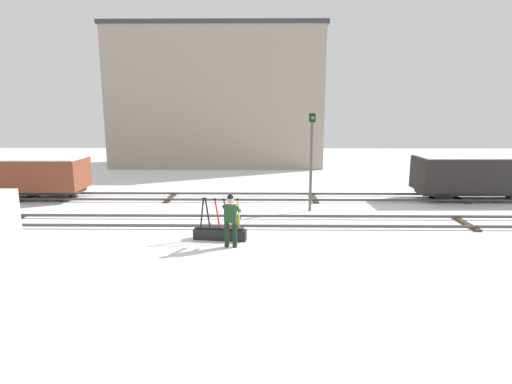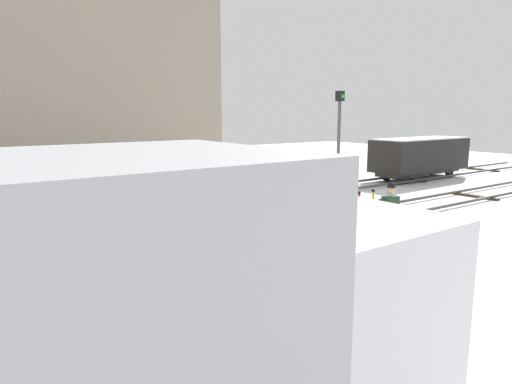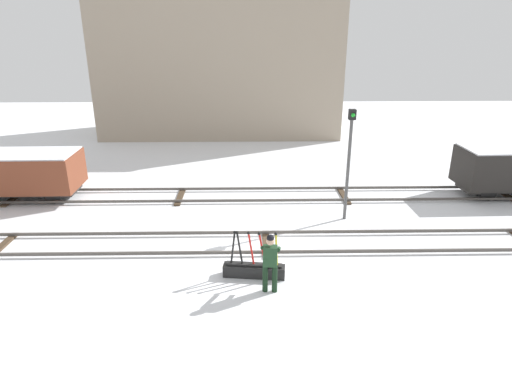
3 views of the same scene
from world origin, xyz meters
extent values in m
plane|color=white|center=(0.00, 0.00, 0.00)|extent=(60.00, 60.00, 0.00)
cube|color=#4C4742|center=(0.00, -0.72, 0.13)|extent=(44.00, 0.07, 0.10)
cube|color=#4C4742|center=(0.00, 0.72, 0.13)|extent=(44.00, 0.07, 0.10)
cube|color=#423323|center=(-8.80, 0.00, 0.04)|extent=(0.24, 1.94, 0.08)
cube|color=#423323|center=(0.00, 0.00, 0.04)|extent=(0.24, 1.94, 0.08)
cube|color=#423323|center=(8.80, 0.00, 0.04)|extent=(0.24, 1.94, 0.08)
cube|color=#4C4742|center=(0.00, 3.73, 0.13)|extent=(44.00, 0.07, 0.10)
cube|color=#4C4742|center=(0.00, 5.17, 0.13)|extent=(44.00, 0.07, 0.10)
cube|color=#423323|center=(-10.56, 4.45, 0.04)|extent=(0.24, 1.94, 0.08)
cube|color=#423323|center=(-3.52, 4.45, 0.04)|extent=(0.24, 1.94, 0.08)
cube|color=#423323|center=(3.52, 4.45, 0.04)|extent=(0.24, 1.94, 0.08)
cube|color=#423323|center=(10.56, 4.45, 0.04)|extent=(0.24, 1.94, 0.08)
cube|color=black|center=(-0.45, -1.94, 0.18)|extent=(1.83, 0.57, 0.36)
cube|color=black|center=(-0.45, -1.94, 0.39)|extent=(1.63, 0.39, 0.06)
cylinder|color=black|center=(-1.06, -1.87, 0.88)|extent=(0.19, 0.08, 1.05)
sphere|color=black|center=(-1.00, -1.88, 1.40)|extent=(0.09, 0.09, 0.09)
cylinder|color=black|center=(-0.86, -1.90, 0.88)|extent=(0.21, 0.08, 1.05)
sphere|color=black|center=(-0.93, -1.89, 1.40)|extent=(0.09, 0.09, 0.09)
cylinder|color=red|center=(-0.53, -1.94, 0.88)|extent=(0.22, 0.08, 1.05)
sphere|color=black|center=(-0.61, -1.93, 1.40)|extent=(0.09, 0.09, 0.09)
cylinder|color=red|center=(-0.21, -1.97, 0.88)|extent=(0.25, 0.08, 1.04)
sphere|color=black|center=(-0.30, -1.96, 1.39)|extent=(0.09, 0.09, 0.09)
cylinder|color=yellow|center=(0.19, -2.02, 0.88)|extent=(0.12, 0.07, 1.05)
sphere|color=black|center=(0.16, -2.02, 1.41)|extent=(0.09, 0.09, 0.09)
cylinder|color=black|center=(-0.16, -2.71, 0.41)|extent=(0.15, 0.15, 0.82)
cylinder|color=black|center=(0.10, -2.74, 0.41)|extent=(0.15, 0.15, 0.82)
cube|color=#1E3D23|center=(-0.03, -2.73, 1.10)|extent=(0.41, 0.28, 0.58)
sphere|color=tan|center=(-0.03, -2.73, 1.54)|extent=(0.22, 0.22, 0.22)
sphere|color=black|center=(-0.03, -2.73, 1.63)|extent=(0.20, 0.20, 0.20)
cylinder|color=#1E3D23|center=(-0.21, -2.47, 1.21)|extent=(0.17, 0.54, 0.35)
cylinder|color=#1E3D23|center=(0.21, -2.50, 1.19)|extent=(0.17, 0.55, 0.31)
cylinder|color=#4C4C4C|center=(3.06, 2.11, 1.90)|extent=(0.12, 0.12, 3.81)
cube|color=black|center=(3.06, 2.11, 3.99)|extent=(0.24, 0.24, 0.36)
sphere|color=green|center=(3.06, 1.98, 3.99)|extent=(0.14, 0.14, 0.14)
cube|color=gray|center=(-2.40, 16.86, 4.95)|extent=(15.44, 5.40, 9.90)
cube|color=#38383D|center=(-2.40, 16.86, 10.05)|extent=(15.75, 5.51, 0.30)
cube|color=#2D2B28|center=(11.36, 4.45, 0.40)|extent=(5.64, 1.32, 0.20)
cube|color=black|center=(11.36, 4.45, 1.28)|extent=(5.95, 2.12, 1.56)
cube|color=white|center=(11.36, 4.45, 2.09)|extent=(5.83, 2.04, 0.06)
cylinder|color=black|center=(9.46, 3.86, 0.35)|extent=(0.70, 0.12, 0.70)
cylinder|color=black|center=(9.43, 4.95, 0.35)|extent=(0.70, 0.12, 0.70)
cylinder|color=black|center=(13.27, 5.04, 0.35)|extent=(0.70, 0.12, 0.70)
cube|color=#2D2B28|center=(-10.43, 4.45, 0.40)|extent=(5.14, 1.37, 0.20)
cube|color=brown|center=(-10.43, 4.45, 1.23)|extent=(5.42, 2.23, 1.45)
cube|color=silver|center=(-10.43, 4.45, 1.98)|extent=(5.31, 2.15, 0.06)
cylinder|color=black|center=(-12.19, 5.02, 0.35)|extent=(0.70, 0.11, 0.70)
cylinder|color=black|center=(-8.67, 3.87, 0.35)|extent=(0.70, 0.11, 0.70)
cylinder|color=black|center=(-8.69, 5.06, 0.35)|extent=(0.70, 0.11, 0.70)
ellipsoid|color=#333338|center=(3.53, 16.02, 10.26)|extent=(0.28, 0.22, 0.11)
sphere|color=#333338|center=(3.62, 15.97, 10.30)|extent=(0.07, 0.07, 0.07)
ellipsoid|color=#514C47|center=(2.31, 18.43, 10.26)|extent=(0.28, 0.22, 0.11)
sphere|color=#514C47|center=(2.40, 18.48, 10.30)|extent=(0.07, 0.07, 0.07)
camera|label=1|loc=(0.95, -15.67, 4.43)|focal=29.61mm
camera|label=2|loc=(-8.97, -9.71, 3.40)|focal=31.81mm
camera|label=3|loc=(-0.61, -13.11, 6.86)|focal=30.78mm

